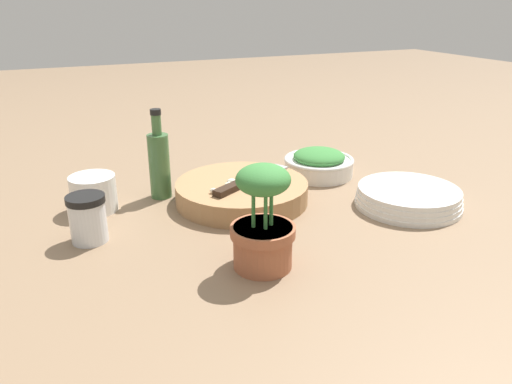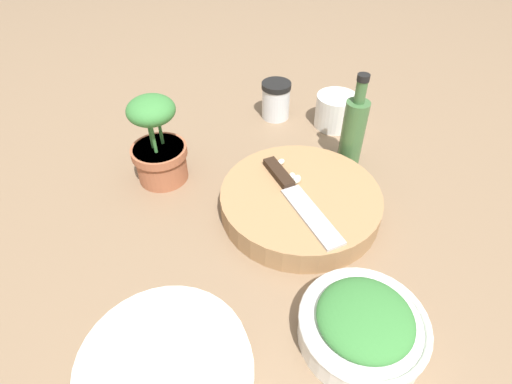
{
  "view_description": "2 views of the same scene",
  "coord_description": "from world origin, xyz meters",
  "px_view_note": "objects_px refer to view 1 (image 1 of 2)",
  "views": [
    {
      "loc": [
        0.37,
        0.78,
        0.41
      ],
      "look_at": [
        -0.0,
        -0.06,
        0.04
      ],
      "focal_mm": 35.0,
      "sensor_mm": 36.0,
      "label": 1
    },
    {
      "loc": [
        -0.5,
        -0.08,
        0.5
      ],
      "look_at": [
        -0.0,
        -0.04,
        0.05
      ],
      "focal_mm": 28.0,
      "sensor_mm": 36.0,
      "label": 2
    }
  ],
  "objects_px": {
    "chef_knife": "(248,181)",
    "spice_jar": "(88,218)",
    "herb_bowl": "(319,163)",
    "plate_stack": "(408,197)",
    "oil_bottle": "(159,163)",
    "potted_herb": "(263,225)",
    "garlic_cloves": "(228,185)",
    "cutting_board": "(242,192)",
    "coffee_mug": "(94,193)"
  },
  "relations": [
    {
      "from": "plate_stack",
      "to": "oil_bottle",
      "type": "bearing_deg",
      "value": -30.07
    },
    {
      "from": "oil_bottle",
      "to": "cutting_board",
      "type": "bearing_deg",
      "value": 146.51
    },
    {
      "from": "herb_bowl",
      "to": "spice_jar",
      "type": "xyz_separation_m",
      "value": [
        0.55,
        0.14,
        0.01
      ]
    },
    {
      "from": "garlic_cloves",
      "to": "herb_bowl",
      "type": "xyz_separation_m",
      "value": [
        -0.27,
        -0.1,
        -0.02
      ]
    },
    {
      "from": "chef_knife",
      "to": "spice_jar",
      "type": "bearing_deg",
      "value": -111.78
    },
    {
      "from": "chef_knife",
      "to": "spice_jar",
      "type": "height_order",
      "value": "spice_jar"
    },
    {
      "from": "potted_herb",
      "to": "coffee_mug",
      "type": "bearing_deg",
      "value": -58.02
    },
    {
      "from": "plate_stack",
      "to": "potted_herb",
      "type": "height_order",
      "value": "potted_herb"
    },
    {
      "from": "garlic_cloves",
      "to": "spice_jar",
      "type": "xyz_separation_m",
      "value": [
        0.28,
        0.04,
        -0.01
      ]
    },
    {
      "from": "chef_knife",
      "to": "herb_bowl",
      "type": "bearing_deg",
      "value": 82.14
    },
    {
      "from": "coffee_mug",
      "to": "cutting_board",
      "type": "bearing_deg",
      "value": 164.34
    },
    {
      "from": "oil_bottle",
      "to": "garlic_cloves",
      "type": "bearing_deg",
      "value": 133.43
    },
    {
      "from": "oil_bottle",
      "to": "spice_jar",
      "type": "bearing_deg",
      "value": 42.64
    },
    {
      "from": "cutting_board",
      "to": "chef_knife",
      "type": "height_order",
      "value": "chef_knife"
    },
    {
      "from": "garlic_cloves",
      "to": "coffee_mug",
      "type": "relative_size",
      "value": 0.69
    },
    {
      "from": "garlic_cloves",
      "to": "oil_bottle",
      "type": "distance_m",
      "value": 0.16
    },
    {
      "from": "cutting_board",
      "to": "oil_bottle",
      "type": "distance_m",
      "value": 0.18
    },
    {
      "from": "herb_bowl",
      "to": "coffee_mug",
      "type": "distance_m",
      "value": 0.52
    },
    {
      "from": "cutting_board",
      "to": "plate_stack",
      "type": "xyz_separation_m",
      "value": [
        -0.3,
        0.16,
        -0.0
      ]
    },
    {
      "from": "cutting_board",
      "to": "herb_bowl",
      "type": "xyz_separation_m",
      "value": [
        -0.23,
        -0.08,
        0.01
      ]
    },
    {
      "from": "plate_stack",
      "to": "oil_bottle",
      "type": "distance_m",
      "value": 0.52
    },
    {
      "from": "chef_knife",
      "to": "plate_stack",
      "type": "height_order",
      "value": "chef_knife"
    },
    {
      "from": "herb_bowl",
      "to": "oil_bottle",
      "type": "xyz_separation_m",
      "value": [
        0.38,
        -0.02,
        0.05
      ]
    },
    {
      "from": "chef_knife",
      "to": "herb_bowl",
      "type": "distance_m",
      "value": 0.24
    },
    {
      "from": "herb_bowl",
      "to": "potted_herb",
      "type": "bearing_deg",
      "value": 48.11
    },
    {
      "from": "plate_stack",
      "to": "potted_herb",
      "type": "relative_size",
      "value": 1.25
    },
    {
      "from": "garlic_cloves",
      "to": "plate_stack",
      "type": "distance_m",
      "value": 0.37
    },
    {
      "from": "herb_bowl",
      "to": "plate_stack",
      "type": "bearing_deg",
      "value": 105.91
    },
    {
      "from": "spice_jar",
      "to": "oil_bottle",
      "type": "bearing_deg",
      "value": -137.36
    },
    {
      "from": "chef_knife",
      "to": "herb_bowl",
      "type": "relative_size",
      "value": 1.26
    },
    {
      "from": "coffee_mug",
      "to": "garlic_cloves",
      "type": "bearing_deg",
      "value": 158.29
    },
    {
      "from": "herb_bowl",
      "to": "potted_herb",
      "type": "xyz_separation_m",
      "value": [
        0.31,
        0.34,
        0.04
      ]
    },
    {
      "from": "herb_bowl",
      "to": "plate_stack",
      "type": "distance_m",
      "value": 0.25
    },
    {
      "from": "spice_jar",
      "to": "oil_bottle",
      "type": "distance_m",
      "value": 0.23
    },
    {
      "from": "spice_jar",
      "to": "plate_stack",
      "type": "height_order",
      "value": "spice_jar"
    },
    {
      "from": "plate_stack",
      "to": "potted_herb",
      "type": "xyz_separation_m",
      "value": [
        0.37,
        0.1,
        0.05
      ]
    },
    {
      "from": "cutting_board",
      "to": "chef_knife",
      "type": "distance_m",
      "value": 0.03
    },
    {
      "from": "oil_bottle",
      "to": "herb_bowl",
      "type": "bearing_deg",
      "value": 177.21
    },
    {
      "from": "herb_bowl",
      "to": "oil_bottle",
      "type": "distance_m",
      "value": 0.38
    },
    {
      "from": "garlic_cloves",
      "to": "herb_bowl",
      "type": "relative_size",
      "value": 0.42
    },
    {
      "from": "herb_bowl",
      "to": "oil_bottle",
      "type": "relative_size",
      "value": 0.88
    },
    {
      "from": "herb_bowl",
      "to": "coffee_mug",
      "type": "bearing_deg",
      "value": -0.16
    },
    {
      "from": "garlic_cloves",
      "to": "potted_herb",
      "type": "bearing_deg",
      "value": 81.63
    },
    {
      "from": "cutting_board",
      "to": "oil_bottle",
      "type": "bearing_deg",
      "value": -33.49
    },
    {
      "from": "chef_knife",
      "to": "oil_bottle",
      "type": "distance_m",
      "value": 0.19
    },
    {
      "from": "cutting_board",
      "to": "coffee_mug",
      "type": "relative_size",
      "value": 2.71
    },
    {
      "from": "plate_stack",
      "to": "garlic_cloves",
      "type": "bearing_deg",
      "value": -22.96
    },
    {
      "from": "chef_knife",
      "to": "plate_stack",
      "type": "bearing_deg",
      "value": 32.92
    },
    {
      "from": "coffee_mug",
      "to": "herb_bowl",
      "type": "bearing_deg",
      "value": 179.84
    },
    {
      "from": "cutting_board",
      "to": "chef_knife",
      "type": "xyz_separation_m",
      "value": [
        -0.01,
        0.01,
        0.03
      ]
    }
  ]
}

